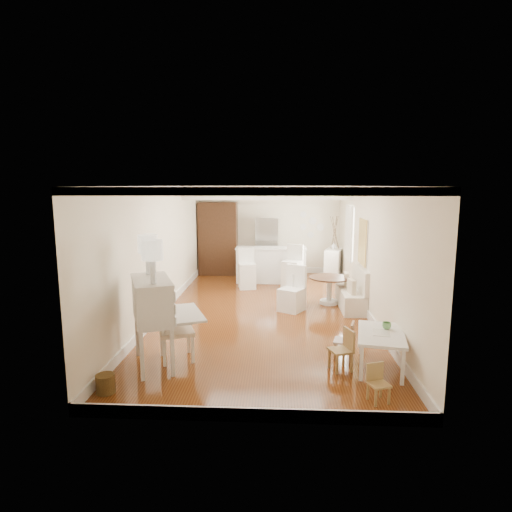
# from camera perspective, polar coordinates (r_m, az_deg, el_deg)

# --- Properties ---
(room) EXTENTS (9.00, 9.04, 2.82)m
(room) POSITION_cam_1_polar(r_m,az_deg,el_deg) (9.60, 1.41, 4.40)
(room) COLOR brown
(room) RESTS_ON ground
(secretary_bureau) EXTENTS (1.44, 1.45, 1.40)m
(secretary_bureau) POSITION_cam_1_polar(r_m,az_deg,el_deg) (6.93, -13.59, -8.63)
(secretary_bureau) COLOR beige
(secretary_bureau) RESTS_ON ground
(gustavian_armchair) EXTENTS (0.74, 0.74, 1.00)m
(gustavian_armchair) POSITION_cam_1_polar(r_m,az_deg,el_deg) (7.15, -10.57, -9.67)
(gustavian_armchair) COLOR silver
(gustavian_armchair) RESTS_ON ground
(wicker_basket) EXTENTS (0.29, 0.29, 0.26)m
(wicker_basket) POSITION_cam_1_polar(r_m,az_deg,el_deg) (6.45, -19.43, -15.76)
(wicker_basket) COLOR brown
(wicker_basket) RESTS_ON ground
(kids_table) EXTENTS (0.89, 1.26, 0.57)m
(kids_table) POSITION_cam_1_polar(r_m,az_deg,el_deg) (7.05, 16.25, -12.00)
(kids_table) COLOR silver
(kids_table) RESTS_ON ground
(kids_chair_a) EXTENTS (0.41, 0.41, 0.65)m
(kids_chair_a) POSITION_cam_1_polar(r_m,az_deg,el_deg) (6.83, 11.23, -12.16)
(kids_chair_a) COLOR #9B7846
(kids_chair_a) RESTS_ON ground
(kids_chair_b) EXTENTS (0.38, 0.38, 0.64)m
(kids_chair_b) POSITION_cam_1_polar(r_m,az_deg,el_deg) (7.24, 11.61, -10.96)
(kids_chair_b) COLOR #AA784D
(kids_chair_b) RESTS_ON ground
(kids_chair_c) EXTENTS (0.31, 0.31, 0.51)m
(kids_chair_c) POSITION_cam_1_polar(r_m,az_deg,el_deg) (6.04, 16.06, -16.03)
(kids_chair_c) COLOR #A4824A
(kids_chair_c) RESTS_ON ground
(banquette) EXTENTS (0.52, 1.60, 0.98)m
(banquette) POSITION_cam_1_polar(r_m,az_deg,el_deg) (10.15, 12.51, -4.08)
(banquette) COLOR silver
(banquette) RESTS_ON ground
(dining_table) EXTENTS (1.02, 1.02, 0.66)m
(dining_table) POSITION_cam_1_polar(r_m,az_deg,el_deg) (10.43, 9.73, -4.54)
(dining_table) COLOR #4C2A18
(dining_table) RESTS_ON ground
(slip_chair_near) EXTENTS (0.68, 0.69, 1.03)m
(slip_chair_near) POSITION_cam_1_polar(r_m,az_deg,el_deg) (9.70, 4.78, -4.36)
(slip_chair_near) COLOR white
(slip_chair_near) RESTS_ON ground
(slip_chair_far) EXTENTS (0.55, 0.55, 0.81)m
(slip_chair_far) POSITION_cam_1_polar(r_m,az_deg,el_deg) (10.16, 5.02, -4.37)
(slip_chair_far) COLOR silver
(slip_chair_far) RESTS_ON ground
(breakfast_counter) EXTENTS (2.05, 0.65, 1.03)m
(breakfast_counter) POSITION_cam_1_polar(r_m,az_deg,el_deg) (12.55, 2.01, -1.18)
(breakfast_counter) COLOR white
(breakfast_counter) RESTS_ON ground
(bar_stool_left) EXTENTS (0.52, 0.52, 1.11)m
(bar_stool_left) POSITION_cam_1_polar(r_m,az_deg,el_deg) (11.76, -1.20, -1.70)
(bar_stool_left) COLOR white
(bar_stool_left) RESTS_ON ground
(bar_stool_right) EXTENTS (0.63, 0.63, 1.19)m
(bar_stool_right) POSITION_cam_1_polar(r_m,az_deg,el_deg) (11.90, 4.85, -1.39)
(bar_stool_right) COLOR white
(bar_stool_right) RESTS_ON ground
(pantry_cabinet) EXTENTS (1.20, 0.60, 2.30)m
(pantry_cabinet) POSITION_cam_1_polar(r_m,az_deg,el_deg) (13.65, -5.06, 2.35)
(pantry_cabinet) COLOR #381E11
(pantry_cabinet) RESTS_ON ground
(fridge) EXTENTS (0.75, 0.65, 1.80)m
(fridge) POSITION_cam_1_polar(r_m,az_deg,el_deg) (13.52, 2.94, 1.23)
(fridge) COLOR silver
(fridge) RESTS_ON ground
(sideboard) EXTENTS (0.69, 1.04, 0.92)m
(sideboard) POSITION_cam_1_polar(r_m,az_deg,el_deg) (13.20, 10.32, -1.04)
(sideboard) COLOR silver
(sideboard) RESTS_ON ground
(pencil_cup) EXTENTS (0.18, 0.18, 0.11)m
(pencil_cup) POSITION_cam_1_polar(r_m,az_deg,el_deg) (7.14, 17.03, -8.87)
(pencil_cup) COLOR #64AA63
(pencil_cup) RESTS_ON kids_table
(branch_vase) EXTENTS (0.20, 0.20, 0.19)m
(branch_vase) POSITION_cam_1_polar(r_m,az_deg,el_deg) (13.15, 10.30, 1.36)
(branch_vase) COLOR white
(branch_vase) RESTS_ON sideboard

